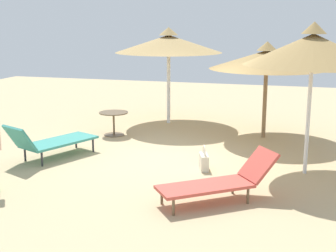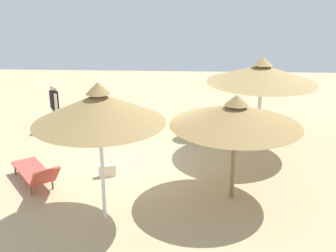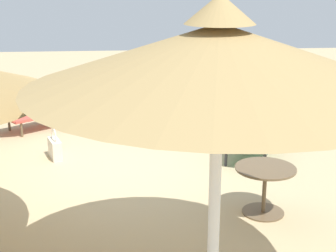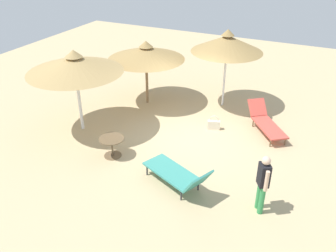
% 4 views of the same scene
% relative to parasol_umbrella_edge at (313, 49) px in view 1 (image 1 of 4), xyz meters
% --- Properties ---
extents(ground, '(24.00, 24.00, 0.10)m').
position_rel_parasol_umbrella_edge_xyz_m(ground, '(-0.42, -2.58, -2.39)').
color(ground, tan).
extents(parasol_umbrella_edge, '(2.51, 2.51, 2.84)m').
position_rel_parasol_umbrella_edge_xyz_m(parasol_umbrella_edge, '(0.00, 0.00, 0.00)').
color(parasol_umbrella_edge, white).
rests_on(parasol_umbrella_edge, ground).
extents(parasol_umbrella_near_right, '(2.79, 2.79, 2.37)m').
position_rel_parasol_umbrella_edge_xyz_m(parasol_umbrella_near_right, '(-2.66, -1.00, -0.41)').
color(parasol_umbrella_near_right, olive).
rests_on(parasol_umbrella_near_right, ground).
extents(parasol_umbrella_back, '(2.95, 2.95, 2.68)m').
position_rel_parasol_umbrella_edge_xyz_m(parasol_umbrella_back, '(-3.61, -3.73, -0.11)').
color(parasol_umbrella_back, white).
rests_on(parasol_umbrella_back, ground).
extents(lounge_chair_center, '(2.05, 1.41, 0.84)m').
position_rel_parasol_umbrella_edge_xyz_m(lounge_chair_center, '(0.48, -5.16, -1.96)').
color(lounge_chair_center, teal).
rests_on(lounge_chair_center, ground).
extents(lounge_chair_near_left, '(1.65, 1.91, 0.78)m').
position_rel_parasol_umbrella_edge_xyz_m(lounge_chair_near_left, '(1.87, -1.32, -1.99)').
color(lounge_chair_near_left, '#CC4C3F').
rests_on(lounge_chair_near_left, ground).
extents(handbag, '(0.43, 0.27, 0.50)m').
position_rel_parasol_umbrella_edge_xyz_m(handbag, '(0.31, -1.90, -2.17)').
color(handbag, beige).
rests_on(handbag, ground).
extents(side_table_round, '(0.73, 0.73, 0.60)m').
position_rel_parasol_umbrella_edge_xyz_m(side_table_round, '(-1.82, -4.67, -1.93)').
color(side_table_round, brown).
rests_on(side_table_round, ground).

